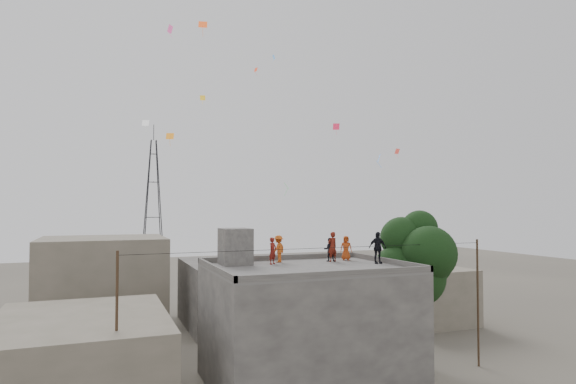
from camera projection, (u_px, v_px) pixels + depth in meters
The scene contains 18 objects.
ground at pixel (307, 384), 25.17m from camera, with size 140.00×140.00×0.00m, color #4C473F.
main_building at pixel (307, 325), 25.28m from camera, with size 10.00×8.00×6.10m.
parapet at pixel (307, 264), 25.39m from camera, with size 10.00×8.00×0.30m.
stair_head_box at pixel (235, 246), 26.68m from camera, with size 1.60×1.80×2.00m, color #43413F.
neighbor_west at pixel (81, 358), 23.11m from camera, with size 8.00×10.00×4.00m, color #655F50.
neighbor_north at pixel (261, 291), 39.02m from camera, with size 12.00×9.00×5.00m, color #43413F.
neighbor_northwest at pixel (103, 284), 36.57m from camera, with size 9.00×8.00×7.00m, color #655F50.
neighbor_east at pixel (414, 293), 39.63m from camera, with size 7.00×8.00×4.40m, color #655F50.
tree at pixel (416, 261), 28.61m from camera, with size 4.90×4.60×9.10m.
utility_line at pixel (326, 315), 24.32m from camera, with size 20.12×0.62×7.40m.
transmission_tower at pixel (153, 210), 61.29m from camera, with size 2.97×2.97×20.01m.
person_red_adult at pixel (332, 247), 28.13m from camera, with size 0.63×0.42×1.74m, color maroon.
person_orange_child at pixel (346, 248), 28.91m from camera, with size 0.71×0.46×1.46m, color #B84115.
person_dark_child at pixel (329, 250), 28.27m from camera, with size 0.67×0.52×1.38m, color black.
person_dark_adult at pixel (377, 248), 27.12m from camera, with size 1.05×0.44×1.79m, color black.
person_orange_adult at pixel (279, 249), 27.75m from camera, with size 1.01×0.58×1.56m, color #CB5417.
person_red_child at pixel (273, 251), 26.80m from camera, with size 0.54×0.36×1.49m, color maroon.
kites at pixel (267, 109), 32.94m from camera, with size 18.27×17.07×12.85m.
Camera 1 is at (-10.18, -23.41, 9.19)m, focal length 30.00 mm.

